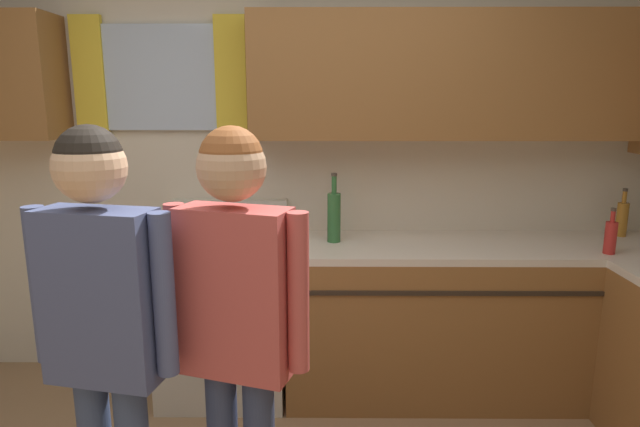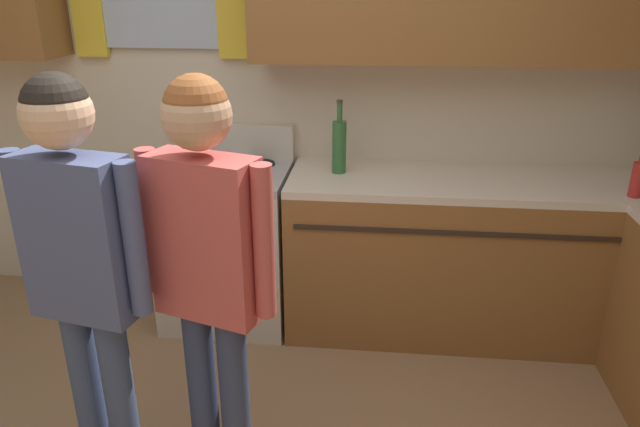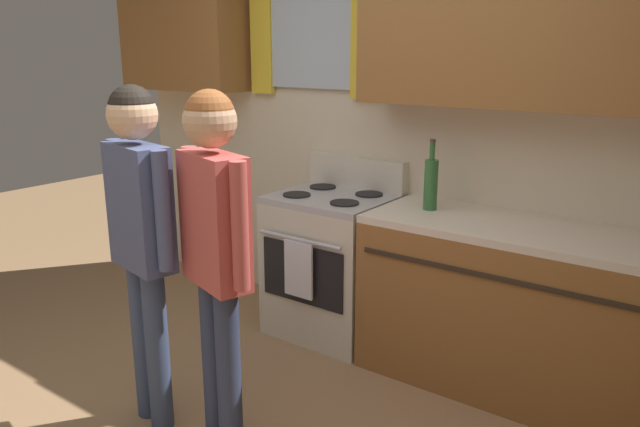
% 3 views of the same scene
% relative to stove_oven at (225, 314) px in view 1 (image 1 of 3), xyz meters
% --- Properties ---
extents(back_wall_unit, '(4.60, 0.42, 2.60)m').
position_rel_stove_oven_xyz_m(back_wall_unit, '(0.41, 0.27, 1.04)').
color(back_wall_unit, beige).
rests_on(back_wall_unit, ground).
extents(kitchen_counter_run, '(2.26, 2.06, 0.90)m').
position_rel_stove_oven_xyz_m(kitchen_counter_run, '(1.82, -0.40, -0.02)').
color(kitchen_counter_run, brown).
rests_on(kitchen_counter_run, ground).
extents(stove_oven, '(0.70, 0.67, 1.10)m').
position_rel_stove_oven_xyz_m(stove_oven, '(0.00, 0.00, 0.00)').
color(stove_oven, beige).
rests_on(stove_oven, ground).
extents(bottle_oil_amber, '(0.06, 0.06, 0.29)m').
position_rel_stove_oven_xyz_m(bottle_oil_amber, '(2.34, 0.18, 0.54)').
color(bottle_oil_amber, '#B27223').
rests_on(bottle_oil_amber, kitchen_counter_run).
extents(bottle_wine_green, '(0.08, 0.08, 0.39)m').
position_rel_stove_oven_xyz_m(bottle_wine_green, '(0.63, 0.04, 0.58)').
color(bottle_wine_green, '#2D6633').
rests_on(bottle_wine_green, kitchen_counter_run).
extents(bottle_sauce_red, '(0.06, 0.06, 0.25)m').
position_rel_stove_oven_xyz_m(bottle_sauce_red, '(2.08, -0.20, 0.53)').
color(bottle_sauce_red, red).
rests_on(bottle_sauce_red, kitchen_counter_run).
extents(adult_left, '(0.50, 0.23, 1.62)m').
position_rel_stove_oven_xyz_m(adult_left, '(-0.13, -1.34, 0.56)').
color(adult_left, '#38476B').
rests_on(adult_left, ground).
extents(adult_in_plaid, '(0.48, 0.26, 1.62)m').
position_rel_stove_oven_xyz_m(adult_in_plaid, '(0.29, -1.28, 0.55)').
color(adult_in_plaid, '#2D3856').
rests_on(adult_in_plaid, ground).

